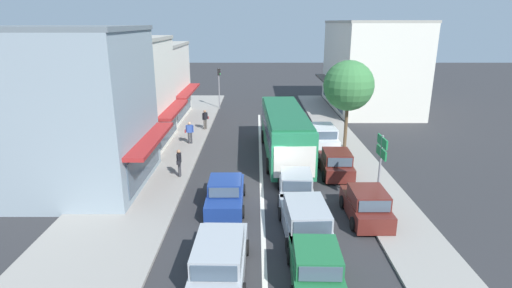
% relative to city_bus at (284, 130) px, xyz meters
% --- Properties ---
extents(ground_plane, '(140.00, 140.00, 0.00)m').
position_rel_city_bus_xyz_m(ground_plane, '(-1.59, -5.25, -1.88)').
color(ground_plane, '#2D2D30').
extents(lane_centre_line, '(0.20, 28.00, 0.01)m').
position_rel_city_bus_xyz_m(lane_centre_line, '(-1.59, -1.25, -1.88)').
color(lane_centre_line, silver).
rests_on(lane_centre_line, ground).
extents(sidewalk_left, '(5.20, 44.00, 0.14)m').
position_rel_city_bus_xyz_m(sidewalk_left, '(-8.39, 0.75, -1.81)').
color(sidewalk_left, gray).
rests_on(sidewalk_left, ground).
extents(kerb_right, '(2.80, 44.00, 0.12)m').
position_rel_city_bus_xyz_m(kerb_right, '(4.61, 0.75, -1.82)').
color(kerb_right, gray).
rests_on(kerb_right, ground).
extents(shopfront_corner_near, '(8.59, 7.40, 8.58)m').
position_rel_city_bus_xyz_m(shopfront_corner_near, '(-11.77, -4.96, 2.40)').
color(shopfront_corner_near, '#84939E').
rests_on(shopfront_corner_near, ground).
extents(shopfront_mid_block, '(7.97, 7.03, 7.78)m').
position_rel_city_bus_xyz_m(shopfront_mid_block, '(-11.77, 2.64, 2.00)').
color(shopfront_mid_block, silver).
rests_on(shopfront_mid_block, ground).
extents(shopfront_far_end, '(7.47, 8.85, 6.92)m').
position_rel_city_bus_xyz_m(shopfront_far_end, '(-11.77, 10.73, 1.58)').
color(shopfront_far_end, silver).
rests_on(shopfront_far_end, ground).
extents(building_right_far, '(8.52, 13.49, 8.88)m').
position_rel_city_bus_xyz_m(building_right_far, '(9.89, 16.18, 2.55)').
color(building_right_far, silver).
rests_on(building_right_far, ground).
extents(city_bus, '(2.99, 10.93, 3.23)m').
position_rel_city_bus_xyz_m(city_bus, '(0.00, 0.00, 0.00)').
color(city_bus, '#237A4C').
rests_on(city_bus, ground).
extents(sedan_queue_far_back, '(1.93, 4.22, 1.47)m').
position_rel_city_bus_xyz_m(sedan_queue_far_back, '(-3.40, -7.50, -1.22)').
color(sedan_queue_far_back, navy).
rests_on(sedan_queue_far_back, ground).
extents(wagon_adjacent_lane_trail, '(2.01, 4.54, 1.58)m').
position_rel_city_bus_xyz_m(wagon_adjacent_lane_trail, '(-3.19, -13.26, -1.14)').
color(wagon_adjacent_lane_trail, '#9EA3A8').
rests_on(wagon_adjacent_lane_trail, ground).
extents(wagon_behind_bus_mid, '(2.10, 4.58, 1.58)m').
position_rel_city_bus_xyz_m(wagon_behind_bus_mid, '(0.18, -10.39, -1.14)').
color(wagon_behind_bus_mid, '#9EA3A8').
rests_on(wagon_behind_bus_mid, ground).
extents(hatchback_adjacent_lane_lead, '(1.89, 3.74, 1.54)m').
position_rel_city_bus_xyz_m(hatchback_adjacent_lane_lead, '(0.15, -13.64, -1.17)').
color(hatchback_adjacent_lane_lead, '#1E6638').
rests_on(hatchback_adjacent_lane_lead, ground).
extents(hatchback_queue_gap_filler, '(1.95, 3.77, 1.54)m').
position_rel_city_bus_xyz_m(hatchback_queue_gap_filler, '(0.13, -6.70, -1.17)').
color(hatchback_queue_gap_filler, '#9EA3A8').
rests_on(hatchback_queue_gap_filler, ground).
extents(parked_hatchback_kerb_front, '(1.84, 3.71, 1.54)m').
position_rel_city_bus_xyz_m(parked_hatchback_kerb_front, '(3.17, -8.87, -1.17)').
color(parked_hatchback_kerb_front, '#561E19').
rests_on(parked_hatchback_kerb_front, ground).
extents(parked_hatchback_kerb_second, '(1.88, 3.74, 1.54)m').
position_rel_city_bus_xyz_m(parked_hatchback_kerb_second, '(2.84, -3.28, -1.17)').
color(parked_hatchback_kerb_second, '#561E19').
rests_on(parked_hatchback_kerb_second, ground).
extents(parked_wagon_kerb_third, '(2.06, 4.56, 1.58)m').
position_rel_city_bus_xyz_m(parked_wagon_kerb_third, '(2.93, 2.51, -1.14)').
color(parked_wagon_kerb_third, silver).
rests_on(parked_wagon_kerb_third, ground).
extents(traffic_light_downstreet, '(0.33, 0.24, 4.20)m').
position_rel_city_bus_xyz_m(traffic_light_downstreet, '(-5.72, 15.56, 0.97)').
color(traffic_light_downstreet, gray).
rests_on(traffic_light_downstreet, ground).
extents(directional_road_sign, '(0.10, 1.40, 3.60)m').
position_rel_city_bus_xyz_m(directional_road_sign, '(4.13, -7.33, 0.82)').
color(directional_road_sign, gray).
rests_on(directional_road_sign, ground).
extents(street_tree_right, '(3.49, 3.49, 6.28)m').
position_rel_city_bus_xyz_m(street_tree_right, '(4.51, 2.00, 2.64)').
color(street_tree_right, brown).
rests_on(street_tree_right, ground).
extents(pedestrian_with_handbag_near, '(0.27, 0.65, 1.63)m').
position_rel_city_bus_xyz_m(pedestrian_with_handbag_near, '(-6.34, -3.87, -0.81)').
color(pedestrian_with_handbag_near, '#333338').
rests_on(pedestrian_with_handbag_near, sidewalk_left).
extents(pedestrian_browsing_midblock, '(0.65, 0.26, 1.63)m').
position_rel_city_bus_xyz_m(pedestrian_browsing_midblock, '(-6.78, 2.71, -0.81)').
color(pedestrian_browsing_midblock, '#333338').
rests_on(pedestrian_browsing_midblock, sidewalk_left).
extents(pedestrian_far_walker, '(0.51, 0.59, 1.63)m').
position_rel_city_bus_xyz_m(pedestrian_far_walker, '(-6.14, 6.81, -0.81)').
color(pedestrian_far_walker, '#4C4742').
rests_on(pedestrian_far_walker, sidewalk_left).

